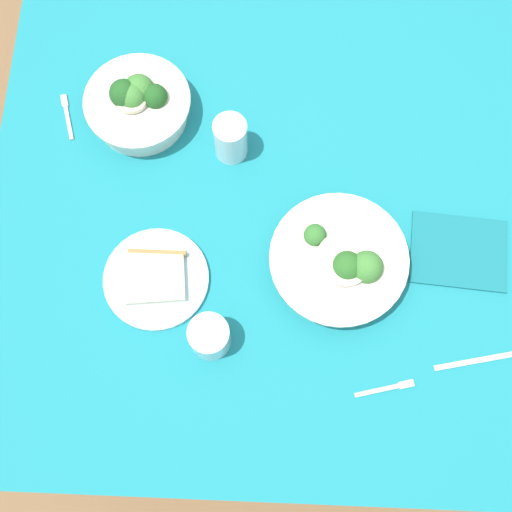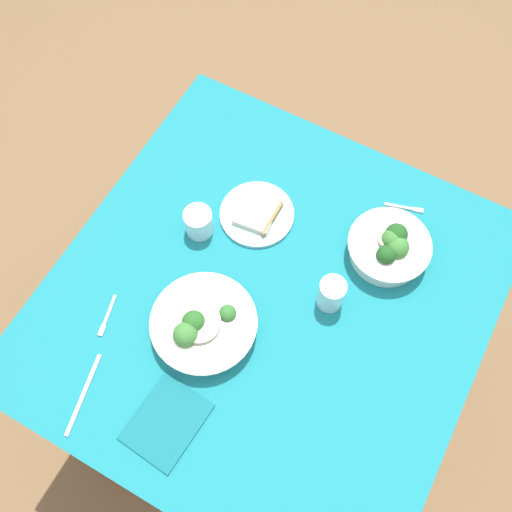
# 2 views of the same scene
# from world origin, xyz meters

# --- Properties ---
(ground_plane) EXTENTS (6.00, 6.00, 0.00)m
(ground_plane) POSITION_xyz_m (0.00, 0.00, 0.00)
(ground_plane) COLOR brown
(dining_table) EXTENTS (1.10, 1.07, 0.75)m
(dining_table) POSITION_xyz_m (0.00, 0.00, 0.63)
(dining_table) COLOR #197A84
(dining_table) RESTS_ON ground_plane
(broccoli_bowl_far) EXTENTS (0.26, 0.26, 0.09)m
(broccoli_bowl_far) POSITION_xyz_m (-0.15, 0.10, 0.78)
(broccoli_bowl_far) COLOR silver
(broccoli_bowl_far) RESTS_ON dining_table
(broccoli_bowl_near) EXTENTS (0.22, 0.22, 0.11)m
(broccoli_bowl_near) POSITION_xyz_m (0.26, -0.22, 0.79)
(broccoli_bowl_near) COLOR silver
(broccoli_bowl_near) RESTS_ON dining_table
(bread_side_plate) EXTENTS (0.20, 0.20, 0.03)m
(bread_side_plate) POSITION_xyz_m (0.20, 0.14, 0.76)
(bread_side_plate) COLOR #99C6D1
(bread_side_plate) RESTS_ON dining_table
(water_glass_center) EXTENTS (0.07, 0.07, 0.10)m
(water_glass_center) POSITION_xyz_m (0.07, -0.14, 0.80)
(water_glass_center) COLOR silver
(water_glass_center) RESTS_ON dining_table
(water_glass_side) EXTENTS (0.08, 0.08, 0.08)m
(water_glass_side) POSITION_xyz_m (0.09, 0.25, 0.79)
(water_glass_side) COLOR silver
(water_glass_side) RESTS_ON dining_table
(fork_by_far_bowl) EXTENTS (0.04, 0.11, 0.00)m
(fork_by_far_bowl) POSITION_xyz_m (0.42, -0.21, 0.75)
(fork_by_far_bowl) COLOR #B7B7BC
(fork_by_far_bowl) RESTS_ON dining_table
(fork_by_near_bowl) EXTENTS (0.11, 0.04, 0.00)m
(fork_by_near_bowl) POSITION_xyz_m (-0.24, 0.33, 0.75)
(fork_by_near_bowl) COLOR #B7B7BC
(fork_by_near_bowl) RESTS_ON dining_table
(table_knife_left) EXTENTS (0.20, 0.05, 0.00)m
(table_knife_left) POSITION_xyz_m (-0.43, 0.27, 0.75)
(table_knife_left) COLOR #B7B7BC
(table_knife_left) RESTS_ON dining_table
(napkin_folded_upper) EXTENTS (0.20, 0.16, 0.01)m
(napkin_folded_upper) POSITION_xyz_m (-0.38, 0.06, 0.75)
(napkin_folded_upper) COLOR #156870
(napkin_folded_upper) RESTS_ON dining_table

